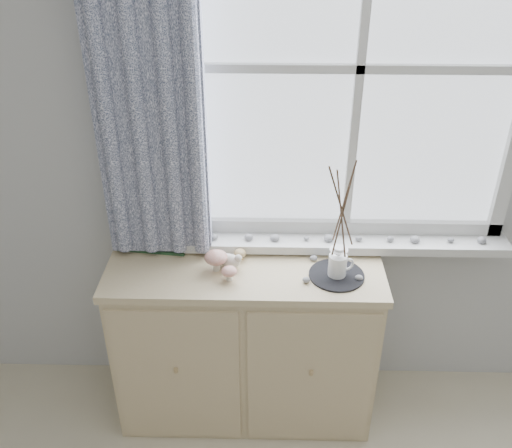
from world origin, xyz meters
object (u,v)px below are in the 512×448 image
sideboard (246,342)px  toadstool_cluster (219,262)px  botanical_book (150,228)px  twig_pitcher (343,207)px

sideboard → toadstool_cluster: (-0.10, -0.03, 0.48)m
sideboard → botanical_book: size_ratio=3.34×
toadstool_cluster → twig_pitcher: size_ratio=0.26×
toadstool_cluster → twig_pitcher: twig_pitcher is taller
sideboard → botanical_book: 0.70m
sideboard → twig_pitcher: 0.86m
sideboard → toadstool_cluster: bearing=-161.8°
twig_pitcher → sideboard: bearing=149.8°
sideboard → botanical_book: botanical_book is taller
sideboard → twig_pitcher: twig_pitcher is taller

